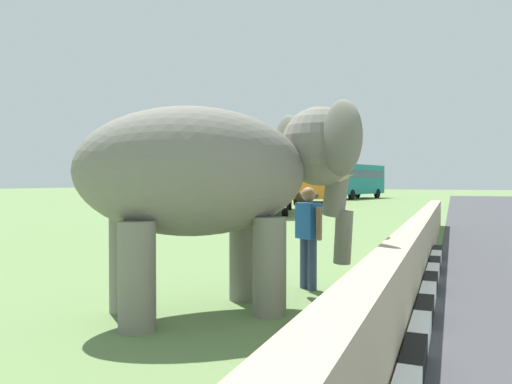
{
  "coord_description": "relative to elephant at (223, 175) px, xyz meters",
  "views": [
    {
      "loc": [
        -4.46,
        3.76,
        1.74
      ],
      "look_at": [
        1.72,
        6.28,
        1.6
      ],
      "focal_mm": 33.88,
      "sensor_mm": 36.0,
      "label": 1
    }
  ],
  "objects": [
    {
      "name": "bus_white",
      "position": [
        19.59,
        6.86,
        0.24
      ],
      "size": [
        9.12,
        4.85,
        3.5
      ],
      "color": "silver",
      "rests_on": "ground_plane"
    },
    {
      "name": "elephant",
      "position": [
        0.0,
        0.0,
        0.0
      ],
      "size": [
        3.84,
        3.83,
        2.84
      ],
      "color": "slate",
      "rests_on": "ground_plane"
    },
    {
      "name": "cow_near",
      "position": [
        19.51,
        4.61,
        -0.97
      ],
      "size": [
        1.39,
        1.81,
        1.23
      ],
      "color": "#473323",
      "rests_on": "ground_plane"
    },
    {
      "name": "barrier_parapet",
      "position": [
        0.62,
        -2.25,
        -1.34
      ],
      "size": [
        28.0,
        0.36,
        1.0
      ],
      "primitive_type": "cube",
      "color": "tan",
      "rests_on": "ground_plane"
    },
    {
      "name": "bus_teal",
      "position": [
        44.4,
        6.57,
        0.24
      ],
      "size": [
        9.97,
        4.89,
        3.5
      ],
      "color": "teal",
      "rests_on": "ground_plane"
    },
    {
      "name": "person_handler",
      "position": [
        1.69,
        -0.7,
        -0.91
      ],
      "size": [
        0.44,
        0.56,
        1.66
      ],
      "color": "navy",
      "rests_on": "ground_plane"
    },
    {
      "name": "striped_curb",
      "position": [
        -1.73,
        -2.55,
        -1.72
      ],
      "size": [
        16.2,
        0.2,
        0.24
      ],
      "color": "white",
      "rests_on": "ground_plane"
    },
    {
      "name": "hill_east",
      "position": [
        53.62,
        23.39,
        -1.84
      ],
      "size": [
        34.07,
        27.25,
        12.72
      ],
      "color": "slate",
      "rests_on": "ground_plane"
    },
    {
      "name": "bus_orange",
      "position": [
        32.08,
        7.64,
        0.24
      ],
      "size": [
        9.54,
        4.5,
        3.5
      ],
      "color": "orange",
      "rests_on": "ground_plane"
    }
  ]
}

